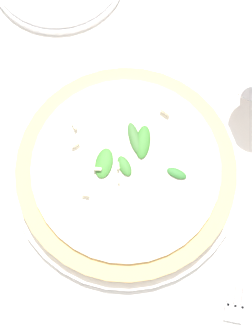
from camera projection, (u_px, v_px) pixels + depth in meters
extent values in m
plane|color=silver|center=(145.00, 170.00, 0.64)|extent=(6.00, 6.00, 0.00)
cylinder|color=white|center=(126.00, 173.00, 0.63)|extent=(0.31, 0.31, 0.01)
cylinder|color=tan|center=(126.00, 170.00, 0.62)|extent=(0.29, 0.29, 0.02)
cylinder|color=silver|center=(126.00, 167.00, 0.61)|extent=(0.25, 0.25, 0.01)
ellipsoid|color=#346E28|center=(104.00, 163.00, 0.60)|extent=(0.04, 0.03, 0.01)
ellipsoid|color=#306A26|center=(143.00, 142.00, 0.61)|extent=(0.05, 0.03, 0.01)
ellipsoid|color=#346A2B|center=(125.00, 166.00, 0.60)|extent=(0.03, 0.03, 0.01)
ellipsoid|color=#2D682C|center=(178.00, 170.00, 0.60)|extent=(0.01, 0.03, 0.01)
ellipsoid|color=#35622C|center=(135.00, 139.00, 0.61)|extent=(0.05, 0.04, 0.01)
cube|color=#EFE5C6|center=(119.00, 180.00, 0.59)|extent=(0.01, 0.01, 0.00)
cube|color=#EFE5C6|center=(118.00, 166.00, 0.60)|extent=(0.01, 0.01, 0.00)
cube|color=#EFE5C6|center=(86.00, 195.00, 0.59)|extent=(0.00, 0.01, 0.01)
cube|color=#EFE5C6|center=(168.00, 112.00, 0.62)|extent=(0.01, 0.01, 0.01)
cube|color=#EFE5C6|center=(76.00, 144.00, 0.61)|extent=(0.01, 0.01, 0.01)
cube|color=#EFE5C6|center=(98.00, 169.00, 0.60)|extent=(0.01, 0.01, 0.01)
cube|color=#EFE5C6|center=(74.00, 125.00, 0.61)|extent=(0.01, 0.01, 0.01)
cube|color=silver|center=(234.00, 313.00, 0.58)|extent=(0.02, 0.03, 0.00)
cube|color=silver|center=(244.00, 293.00, 0.59)|extent=(0.04, 0.01, 0.00)
cube|color=silver|center=(237.00, 292.00, 0.59)|extent=(0.04, 0.01, 0.00)
cube|color=silver|center=(230.00, 290.00, 0.59)|extent=(0.04, 0.01, 0.00)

